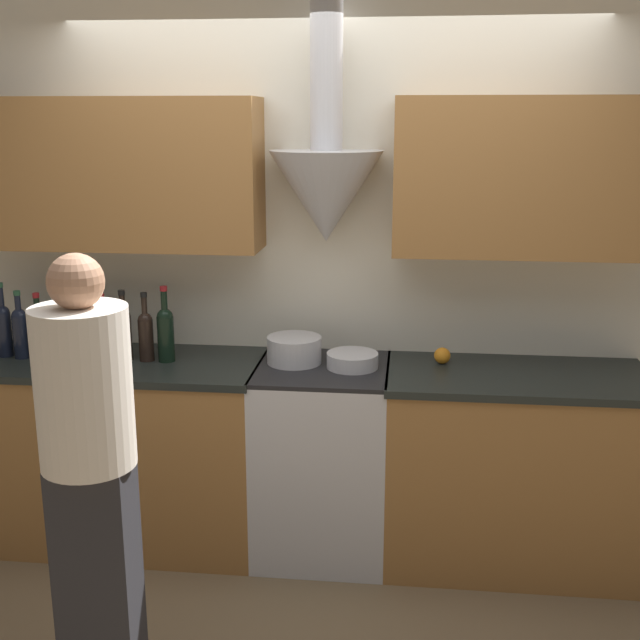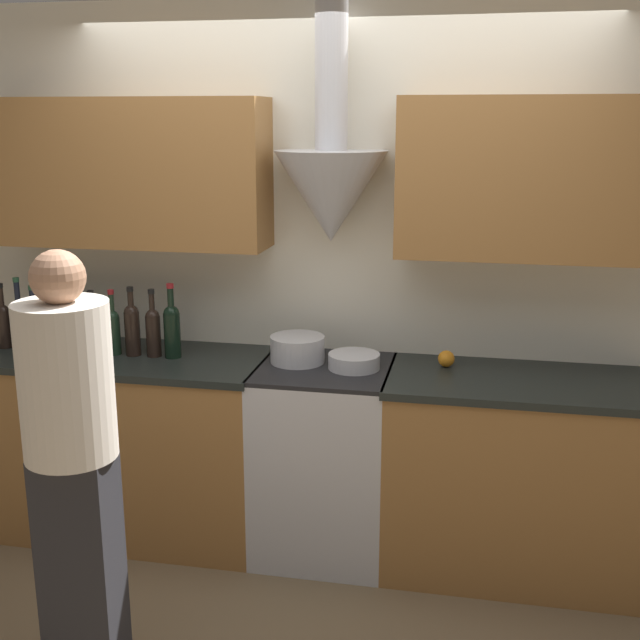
{
  "view_description": "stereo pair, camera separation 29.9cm",
  "coord_description": "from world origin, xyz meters",
  "px_view_note": "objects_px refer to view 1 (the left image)",
  "views": [
    {
      "loc": [
        0.39,
        -3.24,
        2.06
      ],
      "look_at": [
        0.0,
        0.2,
        1.18
      ],
      "focal_mm": 45.0,
      "sensor_mm": 36.0,
      "label": 1
    },
    {
      "loc": [
        0.68,
        -3.19,
        2.06
      ],
      "look_at": [
        0.0,
        0.2,
        1.18
      ],
      "focal_mm": 45.0,
      "sensor_mm": 36.0,
      "label": 2
    }
  ],
  "objects_px": {
    "wine_bottle_3": "(39,332)",
    "wine_bottle_5": "(83,333)",
    "stove_range": "(322,458)",
    "wine_bottle_1": "(4,327)",
    "wine_bottle_6": "(104,334)",
    "wine_bottle_4": "(62,331)",
    "mixing_bowl": "(352,360)",
    "stock_pot": "(294,350)",
    "person_foreground_left": "(90,467)",
    "wine_bottle_7": "(124,331)",
    "orange_fruit": "(442,356)",
    "wine_bottle_8": "(146,333)",
    "wine_bottle_2": "(20,330)",
    "wine_bottle_9": "(166,331)"
  },
  "relations": [
    {
      "from": "wine_bottle_3",
      "to": "wine_bottle_5",
      "type": "distance_m",
      "value": 0.22
    },
    {
      "from": "stove_range",
      "to": "wine_bottle_1",
      "type": "relative_size",
      "value": 2.57
    },
    {
      "from": "wine_bottle_5",
      "to": "wine_bottle_6",
      "type": "height_order",
      "value": "wine_bottle_6"
    },
    {
      "from": "wine_bottle_3",
      "to": "wine_bottle_4",
      "type": "distance_m",
      "value": 0.11
    },
    {
      "from": "wine_bottle_5",
      "to": "mixing_bowl",
      "type": "height_order",
      "value": "wine_bottle_5"
    },
    {
      "from": "stove_range",
      "to": "stock_pot",
      "type": "xyz_separation_m",
      "value": [
        -0.14,
        0.05,
        0.53
      ]
    },
    {
      "from": "wine_bottle_4",
      "to": "person_foreground_left",
      "type": "height_order",
      "value": "person_foreground_left"
    },
    {
      "from": "wine_bottle_7",
      "to": "mixing_bowl",
      "type": "xyz_separation_m",
      "value": [
        1.09,
        0.0,
        -0.11
      ]
    },
    {
      "from": "wine_bottle_1",
      "to": "wine_bottle_5",
      "type": "bearing_deg",
      "value": -2.56
    },
    {
      "from": "wine_bottle_1",
      "to": "stock_pot",
      "type": "bearing_deg",
      "value": 2.04
    },
    {
      "from": "wine_bottle_1",
      "to": "wine_bottle_6",
      "type": "distance_m",
      "value": 0.5
    },
    {
      "from": "wine_bottle_6",
      "to": "orange_fruit",
      "type": "distance_m",
      "value": 1.61
    },
    {
      "from": "wine_bottle_3",
      "to": "person_foreground_left",
      "type": "distance_m",
      "value": 1.33
    },
    {
      "from": "stove_range",
      "to": "wine_bottle_4",
      "type": "xyz_separation_m",
      "value": [
        -1.25,
        0.0,
        0.6
      ]
    },
    {
      "from": "wine_bottle_1",
      "to": "orange_fruit",
      "type": "relative_size",
      "value": 4.7
    },
    {
      "from": "wine_bottle_7",
      "to": "wine_bottle_8",
      "type": "bearing_deg",
      "value": 1.16
    },
    {
      "from": "wine_bottle_1",
      "to": "orange_fruit",
      "type": "distance_m",
      "value": 2.11
    },
    {
      "from": "wine_bottle_7",
      "to": "mixing_bowl",
      "type": "relative_size",
      "value": 1.42
    },
    {
      "from": "wine_bottle_2",
      "to": "wine_bottle_8",
      "type": "distance_m",
      "value": 0.61
    },
    {
      "from": "stove_range",
      "to": "wine_bottle_3",
      "type": "xyz_separation_m",
      "value": [
        -1.36,
        -0.02,
        0.59
      ]
    },
    {
      "from": "wine_bottle_5",
      "to": "orange_fruit",
      "type": "height_order",
      "value": "wine_bottle_5"
    },
    {
      "from": "wine_bottle_7",
      "to": "wine_bottle_4",
      "type": "bearing_deg",
      "value": 179.91
    },
    {
      "from": "wine_bottle_1",
      "to": "wine_bottle_2",
      "type": "bearing_deg",
      "value": -11.36
    },
    {
      "from": "wine_bottle_8",
      "to": "person_foreground_left",
      "type": "bearing_deg",
      "value": -81.23
    },
    {
      "from": "wine_bottle_6",
      "to": "orange_fruit",
      "type": "bearing_deg",
      "value": 4.04
    },
    {
      "from": "stove_range",
      "to": "wine_bottle_8",
      "type": "distance_m",
      "value": 1.03
    },
    {
      "from": "mixing_bowl",
      "to": "wine_bottle_4",
      "type": "bearing_deg",
      "value": -179.97
    },
    {
      "from": "wine_bottle_4",
      "to": "wine_bottle_9",
      "type": "xyz_separation_m",
      "value": [
        0.51,
        0.0,
        0.01
      ]
    },
    {
      "from": "wine_bottle_4",
      "to": "stock_pot",
      "type": "xyz_separation_m",
      "value": [
        1.12,
        0.05,
        -0.07
      ]
    },
    {
      "from": "wine_bottle_2",
      "to": "wine_bottle_3",
      "type": "xyz_separation_m",
      "value": [
        0.09,
        -0.0,
        -0.01
      ]
    },
    {
      "from": "wine_bottle_2",
      "to": "wine_bottle_1",
      "type": "bearing_deg",
      "value": 168.64
    },
    {
      "from": "wine_bottle_5",
      "to": "stock_pot",
      "type": "height_order",
      "value": "wine_bottle_5"
    },
    {
      "from": "wine_bottle_3",
      "to": "wine_bottle_9",
      "type": "distance_m",
      "value": 0.62
    },
    {
      "from": "wine_bottle_1",
      "to": "mixing_bowl",
      "type": "xyz_separation_m",
      "value": [
        1.69,
        0.0,
        -0.11
      ]
    },
    {
      "from": "wine_bottle_2",
      "to": "stock_pot",
      "type": "bearing_deg",
      "value": 2.99
    },
    {
      "from": "wine_bottle_1",
      "to": "wine_bottle_9",
      "type": "bearing_deg",
      "value": 0.41
    },
    {
      "from": "wine_bottle_7",
      "to": "person_foreground_left",
      "type": "relative_size",
      "value": 0.21
    },
    {
      "from": "wine_bottle_2",
      "to": "wine_bottle_3",
      "type": "relative_size",
      "value": 1.03
    },
    {
      "from": "wine_bottle_2",
      "to": "person_foreground_left",
      "type": "relative_size",
      "value": 0.2
    },
    {
      "from": "wine_bottle_2",
      "to": "wine_bottle_5",
      "type": "relative_size",
      "value": 1.04
    },
    {
      "from": "person_foreground_left",
      "to": "wine_bottle_7",
      "type": "bearing_deg",
      "value": 103.91
    },
    {
      "from": "wine_bottle_4",
      "to": "wine_bottle_8",
      "type": "bearing_deg",
      "value": 0.24
    },
    {
      "from": "stove_range",
      "to": "wine_bottle_7",
      "type": "xyz_separation_m",
      "value": [
        -0.95,
        0.0,
        0.6
      ]
    },
    {
      "from": "mixing_bowl",
      "to": "wine_bottle_8",
      "type": "bearing_deg",
      "value": 179.95
    },
    {
      "from": "orange_fruit",
      "to": "wine_bottle_6",
      "type": "bearing_deg",
      "value": -175.96
    },
    {
      "from": "wine_bottle_1",
      "to": "wine_bottle_3",
      "type": "distance_m",
      "value": 0.19
    },
    {
      "from": "wine_bottle_1",
      "to": "wine_bottle_2",
      "type": "height_order",
      "value": "wine_bottle_1"
    },
    {
      "from": "wine_bottle_2",
      "to": "stock_pot",
      "type": "xyz_separation_m",
      "value": [
        1.32,
        0.07,
        -0.07
      ]
    },
    {
      "from": "wine_bottle_3",
      "to": "wine_bottle_8",
      "type": "bearing_deg",
      "value": 2.7
    },
    {
      "from": "wine_bottle_3",
      "to": "wine_bottle_7",
      "type": "height_order",
      "value": "wine_bottle_7"
    }
  ]
}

